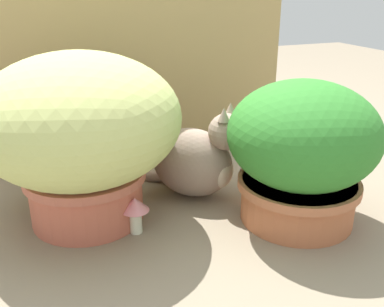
# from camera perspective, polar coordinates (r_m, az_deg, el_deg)

# --- Properties ---
(ground_plane) EXTENTS (6.00, 6.00, 0.00)m
(ground_plane) POSITION_cam_1_polar(r_m,az_deg,el_deg) (1.25, -1.97, -9.15)
(ground_plane) COLOR gray
(cardboard_backdrop) EXTENTS (1.24, 0.03, 0.91)m
(cardboard_backdrop) POSITION_cam_1_polar(r_m,az_deg,el_deg) (1.62, -8.38, 14.87)
(cardboard_backdrop) COLOR tan
(cardboard_backdrop) RESTS_ON ground
(grass_planter) EXTENTS (0.54, 0.54, 0.48)m
(grass_planter) POSITION_cam_1_polar(r_m,az_deg,el_deg) (1.20, -14.36, 3.04)
(grass_planter) COLOR #C3614A
(grass_planter) RESTS_ON ground
(leafy_planter) EXTENTS (0.41, 0.41, 0.40)m
(leafy_planter) POSITION_cam_1_polar(r_m,az_deg,el_deg) (1.22, 14.17, 0.50)
(leafy_planter) COLOR #B66741
(leafy_planter) RESTS_ON ground
(cat) EXTENTS (0.31, 0.34, 0.32)m
(cat) POSITION_cam_1_polar(r_m,az_deg,el_deg) (1.35, 0.67, -0.82)
(cat) COLOR gray
(cat) RESTS_ON ground
(mushroom_ornament_pink) EXTENTS (0.08, 0.08, 0.10)m
(mushroom_ornament_pink) POSITION_cam_1_polar(r_m,az_deg,el_deg) (1.18, -7.47, -7.13)
(mushroom_ornament_pink) COLOR silver
(mushroom_ornament_pink) RESTS_ON ground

